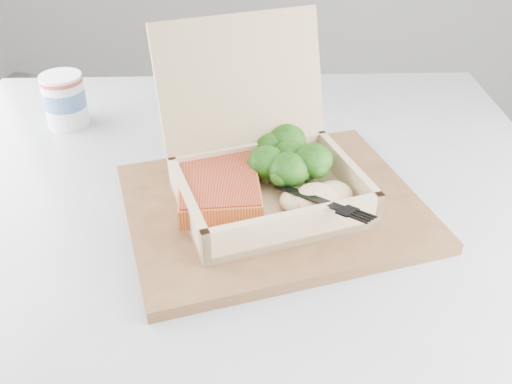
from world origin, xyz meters
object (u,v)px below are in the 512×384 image
(takeout_container, at_px, (260,157))
(paper_cup, at_px, (64,99))
(serving_tray, at_px, (273,206))
(cafe_table, at_px, (242,324))

(takeout_container, distance_m, paper_cup, 0.37)
(takeout_container, height_order, paper_cup, takeout_container)
(serving_tray, xyz_separation_m, paper_cup, (-0.38, 0.13, 0.04))
(serving_tray, xyz_separation_m, takeout_container, (-0.02, 0.02, 0.06))
(takeout_container, bearing_deg, paper_cup, 125.97)
(takeout_container, bearing_deg, serving_tray, -77.57)
(cafe_table, distance_m, takeout_container, 0.27)
(paper_cup, bearing_deg, takeout_container, -17.47)
(serving_tray, relative_size, takeout_container, 1.16)
(cafe_table, relative_size, takeout_container, 3.65)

